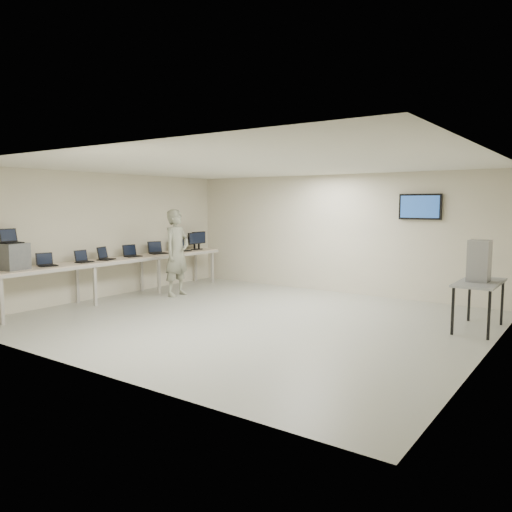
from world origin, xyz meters
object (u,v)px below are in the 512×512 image
Objects in this scene: equipment_box at (13,257)px; soldier at (177,253)px; workbench at (120,261)px; side_table at (479,286)px.

soldier reaches higher than equipment_box.
soldier is at bearing 48.90° from workbench.
soldier is at bearing -174.48° from side_table.
workbench is 7.36m from side_table.
soldier is 6.39m from side_table.
workbench reaches higher than side_table.
equipment_box is 0.25× the size of soldier.
workbench is 3.02× the size of soldier.
workbench is at bearing 134.82° from soldier.
workbench is at bearing 79.04° from equipment_box.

